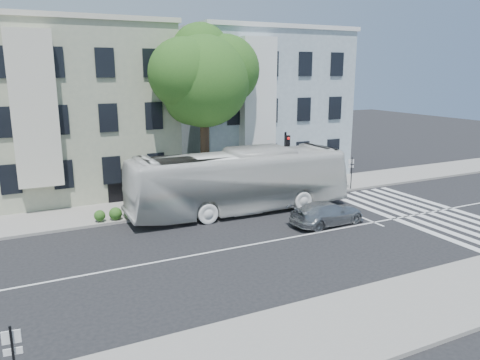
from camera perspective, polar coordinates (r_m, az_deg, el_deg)
ground at (r=23.15m, az=3.90°, el=-7.44°), size 120.00×120.00×0.00m
sidewalk_far at (r=29.96m, az=-3.83°, el=-2.47°), size 80.00×4.00×0.15m
sidewalk_near at (r=17.33m, az=17.84°, el=-15.25°), size 80.00×4.00×0.15m
building_left at (r=34.01m, az=-19.76°, el=7.96°), size 12.00×10.00×11.00m
building_right at (r=38.27m, az=1.75°, el=9.22°), size 12.00×10.00×11.00m
street_tree at (r=29.56m, az=-4.52°, el=12.54°), size 7.30×5.90×11.10m
bus at (r=27.37m, az=-0.03°, el=-0.10°), size 3.42×13.37×3.71m
sedan at (r=25.79m, az=10.60°, el=-3.99°), size 2.03×4.43×1.26m
hedge at (r=27.42m, az=-7.96°, el=-3.13°), size 8.52×2.31×0.70m
traffic_signal at (r=30.49m, az=5.61°, el=2.97°), size 0.45×0.53×4.29m
fire_hydrant at (r=32.89m, az=11.96°, el=-0.46°), size 0.44×0.25×0.78m
near_sign_pole at (r=12.75m, az=-25.87°, el=-18.95°), size 0.42×0.18×2.33m
far_sign_pole at (r=33.10m, az=13.41°, el=1.38°), size 0.39×0.21×2.22m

